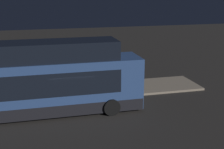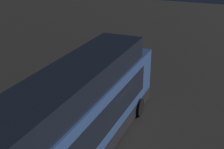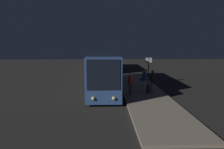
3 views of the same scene
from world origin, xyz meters
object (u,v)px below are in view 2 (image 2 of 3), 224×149
(suitcase, at_px, (49,103))
(passenger_boarding, at_px, (35,104))
(passenger_waiting, at_px, (77,94))
(passenger_with_bags, at_px, (38,94))
(bus_lead, at_px, (81,117))

(suitcase, bearing_deg, passenger_boarding, -177.06)
(passenger_waiting, relative_size, passenger_with_bags, 0.97)
(bus_lead, height_order, passenger_boarding, bus_lead)
(bus_lead, bearing_deg, passenger_with_bags, 58.94)
(suitcase, bearing_deg, passenger_with_bags, 124.95)
(suitcase, bearing_deg, passenger_waiting, -68.43)
(passenger_waiting, xyz_separation_m, suitcase, (-0.60, 1.51, -0.59))
(passenger_with_bags, bearing_deg, passenger_boarding, -91.24)
(passenger_waiting, xyz_separation_m, passenger_with_bags, (-0.90, 1.94, 0.02))
(bus_lead, xyz_separation_m, passenger_waiting, (3.34, 2.11, -0.83))
(passenger_with_bags, distance_m, suitcase, 0.81)
(bus_lead, relative_size, passenger_with_bags, 6.89)
(passenger_waiting, bearing_deg, suitcase, 12.65)
(bus_lead, distance_m, suitcase, 4.76)
(passenger_with_bags, xyz_separation_m, suitcase, (0.30, -0.43, -0.61))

